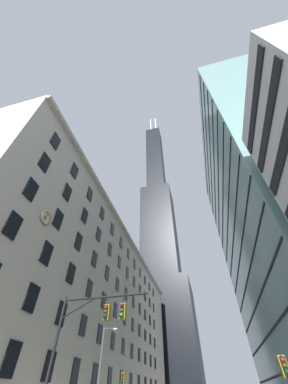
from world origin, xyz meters
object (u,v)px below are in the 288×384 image
at_px(traffic_signal_mast, 92,328).
at_px(traffic_light_far_left, 123,381).
at_px(street_lamppost, 103,362).
at_px(traffic_light_near_right, 286,371).

xyz_separation_m(traffic_signal_mast, traffic_light_far_left, (-2.39, 14.38, -2.20)).
bearing_deg(street_lamppost, traffic_light_far_left, 50.76).
height_order(traffic_light_near_right, traffic_light_far_left, traffic_light_far_left).
bearing_deg(traffic_light_far_left, traffic_light_near_right, -41.50).
xyz_separation_m(traffic_signal_mast, traffic_light_near_right, (11.92, 1.71, -2.44)).
distance_m(traffic_light_near_right, traffic_light_far_left, 19.11).
xyz_separation_m(traffic_light_near_right, street_lamppost, (-16.06, 10.53, 1.79)).
distance_m(traffic_signal_mast, traffic_light_far_left, 14.74).
height_order(traffic_light_near_right, street_lamppost, street_lamppost).
height_order(traffic_signal_mast, traffic_light_near_right, traffic_signal_mast).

